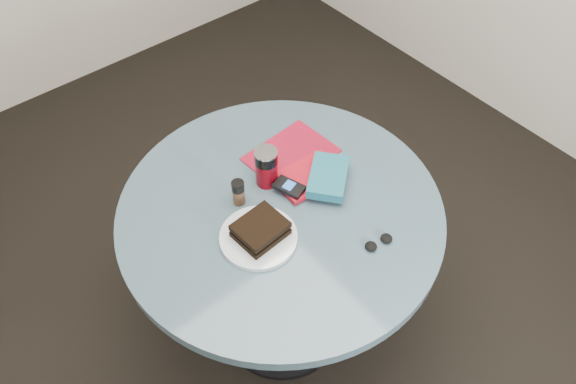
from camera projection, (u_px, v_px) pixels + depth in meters
ground at (282, 323)px, 2.28m from camera, size 4.00×4.00×0.00m
table at (281, 239)px, 1.84m from camera, size 1.00×1.00×0.75m
plate at (258, 237)px, 1.63m from camera, size 0.27×0.27×0.01m
sandwich at (260, 229)px, 1.61m from camera, size 0.15×0.13×0.05m
soda_can at (266, 167)px, 1.73m from camera, size 0.08×0.08×0.13m
pepper_grinder at (238, 192)px, 1.69m from camera, size 0.04×0.04×0.09m
magazine at (291, 155)px, 1.85m from camera, size 0.29×0.22×0.00m
red_book at (308, 176)px, 1.78m from camera, size 0.21×0.15×0.02m
novel at (328, 177)px, 1.74m from camera, size 0.21×0.20×0.03m
mp3_player at (289, 187)px, 1.73m from camera, size 0.08×0.11×0.02m
headphones at (379, 242)px, 1.62m from camera, size 0.10×0.05×0.02m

